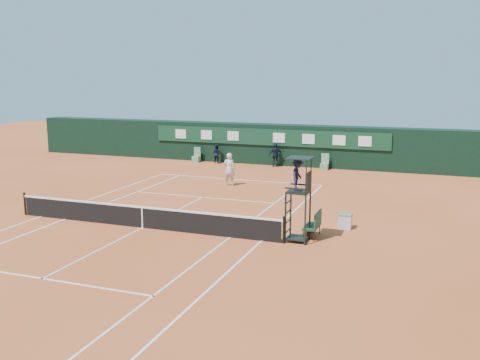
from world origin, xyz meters
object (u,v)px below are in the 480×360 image
umpire_chair (298,181)px  player_bench (314,223)px  tennis_net (142,217)px  player (229,169)px  cooler (345,221)px

umpire_chair → player_bench: (0.53, 0.76, -1.86)m
tennis_net → player: bearing=89.0°
player_bench → cooler: size_ratio=1.86×
umpire_chair → player_bench: size_ratio=2.85×
umpire_chair → player: (-6.65, 9.51, -1.46)m
cooler → player_bench: bearing=-118.0°
tennis_net → cooler: (8.33, 3.04, -0.18)m
tennis_net → player_bench: bearing=9.3°
tennis_net → cooler: tennis_net is taller
cooler → player: bearing=139.6°
umpire_chair → cooler: umpire_chair is taller
tennis_net → umpire_chair: size_ratio=3.77×
tennis_net → player_bench: size_ratio=10.75×
tennis_net → umpire_chair: 7.12m
player → cooler: bearing=131.8°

